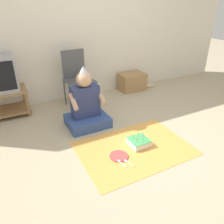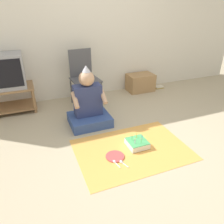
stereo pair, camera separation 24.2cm
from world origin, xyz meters
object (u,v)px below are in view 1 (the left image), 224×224
(cardboard_box_stack, at_px, (132,82))
(book_pile, at_px, (150,86))
(person_seated, at_px, (86,107))
(folding_chair, at_px, (77,75))
(birthday_cake, at_px, (139,142))
(paper_plate, at_px, (119,156))

(cardboard_box_stack, distance_m, book_pile, 0.46)
(book_pile, xyz_separation_m, person_seated, (-1.78, -0.88, 0.26))
(person_seated, bearing_deg, folding_chair, 79.46)
(cardboard_box_stack, bearing_deg, folding_chair, -172.28)
(person_seated, relative_size, birthday_cake, 3.59)
(person_seated, xyz_separation_m, paper_plate, (0.05, -0.88, -0.27))
(person_seated, height_order, paper_plate, person_seated)
(cardboard_box_stack, distance_m, person_seated, 1.62)
(cardboard_box_stack, bearing_deg, person_seated, -146.14)
(birthday_cake, height_order, paper_plate, birthday_cake)
(paper_plate, bearing_deg, birthday_cake, 15.40)
(cardboard_box_stack, height_order, birthday_cake, cardboard_box_stack)
(birthday_cake, bearing_deg, paper_plate, -164.60)
(cardboard_box_stack, xyz_separation_m, book_pile, (0.43, -0.02, -0.15))
(book_pile, relative_size, person_seated, 0.22)
(person_seated, bearing_deg, book_pile, 26.37)
(folding_chair, relative_size, paper_plate, 4.24)
(book_pile, height_order, person_seated, person_seated)
(book_pile, bearing_deg, folding_chair, -174.99)
(folding_chair, bearing_deg, birthday_cake, -80.66)
(book_pile, distance_m, paper_plate, 2.47)
(folding_chair, height_order, paper_plate, folding_chair)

